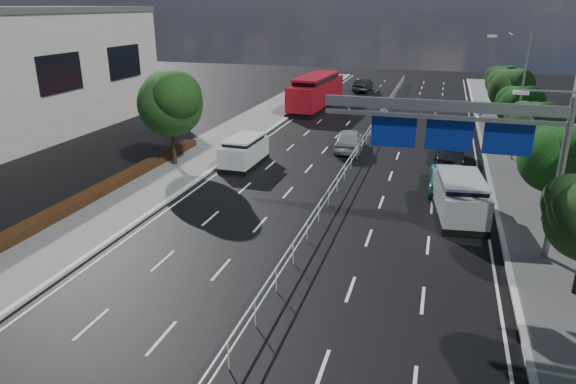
% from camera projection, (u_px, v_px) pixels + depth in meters
% --- Properties ---
extents(ground, '(160.00, 160.00, 0.00)m').
position_uv_depth(ground, '(238.00, 353.00, 16.68)').
color(ground, black).
rests_on(ground, ground).
extents(kerb_near, '(0.25, 140.00, 0.15)m').
position_uv_depth(kerb_near, '(13.00, 307.00, 19.08)').
color(kerb_near, silver).
rests_on(kerb_near, ground).
extents(median_fence, '(0.05, 85.00, 1.02)m').
position_uv_depth(median_fence, '(355.00, 155.00, 36.74)').
color(median_fence, silver).
rests_on(median_fence, ground).
extents(hedge_near, '(1.00, 36.00, 0.44)m').
position_uv_depth(hedge_near, '(19.00, 233.00, 24.64)').
color(hedge_near, black).
rests_on(hedge_near, sidewalk_near).
extents(overhead_gantry, '(10.24, 0.38, 7.45)m').
position_uv_depth(overhead_gantry, '(468.00, 130.00, 21.98)').
color(overhead_gantry, gray).
rests_on(overhead_gantry, ground).
extents(streetlight_far, '(2.78, 2.40, 9.00)m').
position_uv_depth(streetlight_far, '(518.00, 88.00, 35.45)').
color(streetlight_far, gray).
rests_on(streetlight_far, ground).
extents(near_tree_back, '(4.84, 4.51, 6.69)m').
position_uv_depth(near_tree_back, '(171.00, 100.00, 34.48)').
color(near_tree_back, black).
rests_on(near_tree_back, ground).
extents(far_tree_d, '(3.85, 3.59, 5.34)m').
position_uv_depth(far_tree_d, '(556.00, 154.00, 25.41)').
color(far_tree_d, black).
rests_on(far_tree_d, ground).
extents(far_tree_e, '(3.63, 3.38, 5.13)m').
position_uv_depth(far_tree_e, '(534.00, 125.00, 32.20)').
color(far_tree_e, black).
rests_on(far_tree_e, ground).
extents(far_tree_f, '(3.52, 3.28, 5.02)m').
position_uv_depth(far_tree_f, '(519.00, 105.00, 38.97)').
color(far_tree_f, black).
rests_on(far_tree_f, ground).
extents(far_tree_g, '(3.96, 3.69, 5.45)m').
position_uv_depth(far_tree_g, '(510.00, 87.00, 45.62)').
color(far_tree_g, black).
rests_on(far_tree_g, ground).
extents(far_tree_h, '(3.41, 3.18, 4.91)m').
position_uv_depth(far_tree_h, '(502.00, 80.00, 52.49)').
color(far_tree_h, black).
rests_on(far_tree_h, ground).
extents(white_minivan, '(2.13, 4.77, 2.06)m').
position_uv_depth(white_minivan, '(244.00, 152.00, 35.79)').
color(white_minivan, black).
rests_on(white_minivan, ground).
extents(red_bus, '(3.60, 12.18, 3.59)m').
position_uv_depth(red_bus, '(316.00, 91.00, 55.20)').
color(red_bus, black).
rests_on(red_bus, ground).
extents(near_car_silver, '(2.44, 5.17, 1.71)m').
position_uv_depth(near_car_silver, '(349.00, 140.00, 39.58)').
color(near_car_silver, '#A0A1A7').
rests_on(near_car_silver, ground).
extents(near_car_dark, '(2.01, 5.03, 1.63)m').
position_uv_depth(near_car_dark, '(363.00, 85.00, 66.58)').
color(near_car_dark, black).
rests_on(near_car_dark, ground).
extents(silver_minivan, '(2.97, 5.64, 2.24)m').
position_uv_depth(silver_minivan, '(460.00, 198.00, 27.02)').
color(silver_minivan, black).
rests_on(silver_minivan, ground).
extents(parked_car_teal, '(2.47, 5.24, 1.45)m').
position_uv_depth(parked_car_teal, '(450.00, 180.00, 30.86)').
color(parked_car_teal, '#1B727A').
rests_on(parked_car_teal, ground).
extents(parked_car_dark, '(2.15, 4.96, 1.42)m').
position_uv_depth(parked_car_dark, '(450.00, 152.00, 36.85)').
color(parked_car_dark, black).
rests_on(parked_car_dark, ground).
extents(pedestrian_b, '(1.07, 0.95, 1.84)m').
position_uv_depth(pedestrian_b, '(563.00, 164.00, 32.82)').
color(pedestrian_b, gray).
rests_on(pedestrian_b, sidewalk_far).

